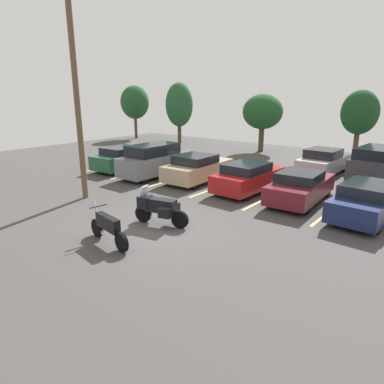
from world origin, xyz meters
The scene contains 17 objects.
ground centered at (0.00, 0.00, -0.05)m, with size 44.00×44.00×0.10m, color #423F3F.
motorcycle_touring centered at (-0.04, 0.36, 0.67)m, with size 2.17×1.04×1.43m.
motorcycle_second centered at (-0.13, -1.88, 0.56)m, with size 2.21×0.64×1.28m.
parking_stripes centered at (-1.33, 6.20, 0.00)m, with size 17.42×4.98×0.01m.
car_green centered at (-8.47, 6.03, 0.72)m, with size 2.18×4.60×1.47m.
car_grey centered at (-5.64, 5.82, 0.94)m, with size 1.78×4.67×1.89m.
car_tan centered at (-2.94, 6.43, 0.74)m, with size 2.09×4.40×1.50m.
car_red centered at (0.24, 6.45, 0.71)m, with size 1.97×4.41×1.44m.
car_maroon centered at (2.92, 6.35, 0.69)m, with size 2.05×4.49×1.42m.
car_navy centered at (5.76, 6.11, 0.70)m, with size 2.01×4.86×1.42m.
car_far_silver centered at (1.81, 12.66, 0.74)m, with size 2.03×4.33×1.52m.
car_far_charcoal centered at (4.69, 12.82, 0.95)m, with size 2.24×4.61×1.89m.
utility_pole centered at (-5.14, 0.70, 4.78)m, with size 1.67×0.89×9.21m.
tree_far_left centered at (-13.66, 17.31, 3.61)m, with size 2.60×2.60×5.68m.
tree_rear centered at (2.20, 18.09, 3.39)m, with size 2.51×2.51×4.94m.
tree_center centered at (-19.78, 17.22, 3.75)m, with size 2.98×2.98×5.49m.
tree_right centered at (-5.09, 17.79, 3.22)m, with size 3.24×3.24×4.65m.
Camera 1 is at (8.41, -8.19, 4.71)m, focal length 32.19 mm.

